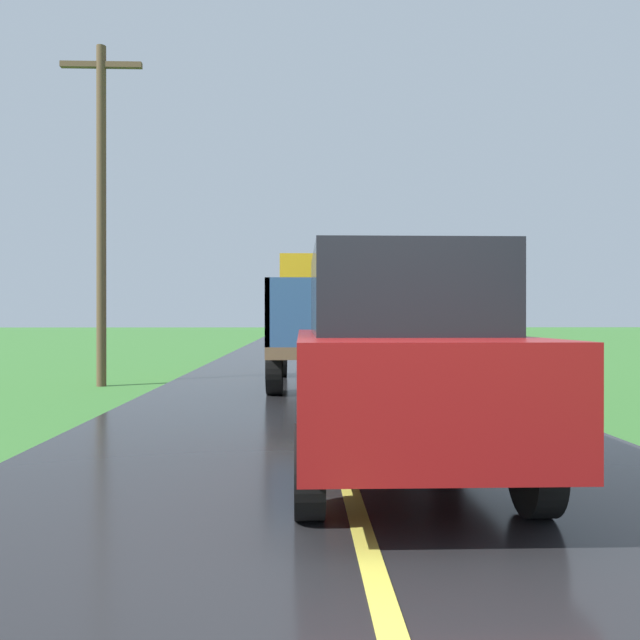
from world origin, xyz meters
TOP-DOWN VIEW (x-y plane):
  - ground_plane at (0.00, 0.00)m, footprint 200.00×200.00m
  - road_surface at (0.00, 0.00)m, footprint 6.40×120.00m
  - centre_line at (0.00, 0.00)m, footprint 0.14×108.00m
  - banana_truck_near at (0.20, 9.93)m, footprint 2.38×5.82m
  - utility_pole_roadside at (-4.62, 9.75)m, footprint 1.71×0.20m
  - following_car at (0.44, 2.02)m, footprint 1.74×4.10m

SIDE VIEW (x-z plane):
  - ground_plane at x=0.00m, z-range 0.00..0.00m
  - road_surface at x=0.00m, z-range 0.00..0.08m
  - centre_line at x=0.00m, z-range 0.08..0.09m
  - following_car at x=0.44m, z-range 0.11..2.03m
  - banana_truck_near at x=0.20m, z-range 0.07..2.87m
  - utility_pole_roadside at x=-4.62m, z-range 0.25..7.46m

